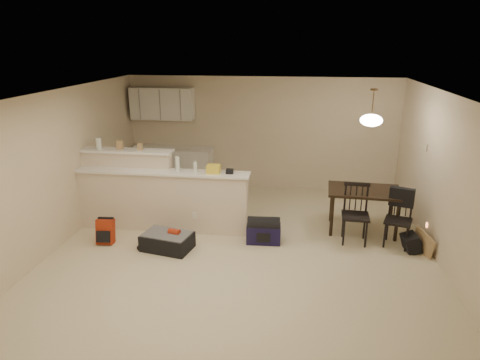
% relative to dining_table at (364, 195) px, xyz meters
% --- Properties ---
extents(room, '(7.00, 7.02, 2.50)m').
position_rel_dining_table_xyz_m(room, '(-2.00, -1.31, 0.57)').
color(room, beige).
rests_on(room, ground).
extents(breakfast_bar, '(3.08, 0.58, 1.39)m').
position_rel_dining_table_xyz_m(breakfast_bar, '(-3.76, -0.33, -0.07)').
color(breakfast_bar, beige).
rests_on(breakfast_bar, ground).
extents(upper_cabinets, '(1.40, 0.34, 0.70)m').
position_rel_dining_table_xyz_m(upper_cabinets, '(-4.20, 2.01, 1.22)').
color(upper_cabinets, white).
rests_on(upper_cabinets, room).
extents(kitchen_counter, '(1.80, 0.60, 0.90)m').
position_rel_dining_table_xyz_m(kitchen_counter, '(-4.00, 1.88, -0.23)').
color(kitchen_counter, white).
rests_on(kitchen_counter, ground).
extents(thermostat, '(0.02, 0.12, 0.12)m').
position_rel_dining_table_xyz_m(thermostat, '(0.99, 0.24, 0.82)').
color(thermostat, beige).
rests_on(thermostat, room).
extents(jar, '(0.10, 0.10, 0.20)m').
position_rel_dining_table_xyz_m(jar, '(-4.70, -0.19, 0.81)').
color(jar, silver).
rests_on(jar, breakfast_bar).
extents(cereal_box, '(0.10, 0.07, 0.16)m').
position_rel_dining_table_xyz_m(cereal_box, '(-4.31, -0.19, 0.79)').
color(cereal_box, '#A88556').
rests_on(cereal_box, breakfast_bar).
extents(small_box, '(0.08, 0.06, 0.12)m').
position_rel_dining_table_xyz_m(small_box, '(-3.93, -0.19, 0.77)').
color(small_box, '#A88556').
rests_on(small_box, breakfast_bar).
extents(bottle_a, '(0.07, 0.07, 0.26)m').
position_rel_dining_table_xyz_m(bottle_a, '(-3.20, -0.41, 0.54)').
color(bottle_a, silver).
rests_on(bottle_a, breakfast_bar).
extents(bottle_b, '(0.06, 0.06, 0.18)m').
position_rel_dining_table_xyz_m(bottle_b, '(-2.89, -0.41, 0.50)').
color(bottle_b, silver).
rests_on(bottle_b, breakfast_bar).
extents(bag_lump, '(0.22, 0.18, 0.14)m').
position_rel_dining_table_xyz_m(bag_lump, '(-2.58, -0.41, 0.48)').
color(bag_lump, '#A88556').
rests_on(bag_lump, breakfast_bar).
extents(pouch, '(0.12, 0.10, 0.08)m').
position_rel_dining_table_xyz_m(pouch, '(-2.30, -0.41, 0.45)').
color(pouch, '#A88556').
rests_on(pouch, breakfast_bar).
extents(dining_table, '(1.28, 0.89, 0.77)m').
position_rel_dining_table_xyz_m(dining_table, '(0.00, 0.00, 0.00)').
color(dining_table, black).
rests_on(dining_table, ground).
extents(pendant_lamp, '(0.36, 0.36, 0.62)m').
position_rel_dining_table_xyz_m(pendant_lamp, '(-0.00, -0.00, 1.31)').
color(pendant_lamp, brown).
rests_on(pendant_lamp, room).
extents(dining_chair_near, '(0.46, 0.44, 1.00)m').
position_rel_dining_table_xyz_m(dining_chair_near, '(-0.19, -0.50, -0.18)').
color(dining_chair_near, black).
rests_on(dining_chair_near, ground).
extents(dining_chair_far, '(0.51, 0.50, 0.93)m').
position_rel_dining_table_xyz_m(dining_chair_far, '(0.49, -0.54, -0.21)').
color(dining_chair_far, black).
rests_on(dining_chair_far, ground).
extents(suitcase, '(0.86, 0.65, 0.26)m').
position_rel_dining_table_xyz_m(suitcase, '(-3.21, -1.16, -0.55)').
color(suitcase, black).
rests_on(suitcase, ground).
extents(red_backpack, '(0.29, 0.19, 0.41)m').
position_rel_dining_table_xyz_m(red_backpack, '(-4.29, -1.08, -0.47)').
color(red_backpack, '#AC2C13').
rests_on(red_backpack, ground).
extents(navy_duffel, '(0.58, 0.34, 0.31)m').
position_rel_dining_table_xyz_m(navy_duffel, '(-1.69, -0.70, -0.52)').
color(navy_duffel, '#17133D').
rests_on(navy_duffel, ground).
extents(black_daypack, '(0.25, 0.34, 0.28)m').
position_rel_dining_table_xyz_m(black_daypack, '(0.68, -0.70, -0.54)').
color(black_daypack, black).
rests_on(black_daypack, ground).
extents(cardboard_sheet, '(0.19, 0.46, 0.37)m').
position_rel_dining_table_xyz_m(cardboard_sheet, '(0.85, -0.78, -0.49)').
color(cardboard_sheet, '#A88556').
rests_on(cardboard_sheet, ground).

